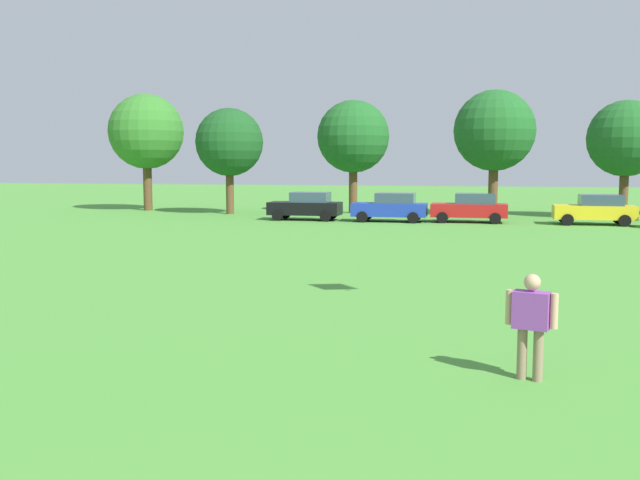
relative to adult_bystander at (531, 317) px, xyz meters
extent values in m
plane|color=#4C9338|center=(-7.72, 17.61, -1.00)|extent=(160.00, 160.00, 0.00)
cylinder|color=#8C7259|center=(0.12, -0.03, -0.59)|extent=(0.15, 0.15, 0.82)
cylinder|color=#8C7259|center=(-0.12, 0.03, -0.59)|extent=(0.15, 0.15, 0.82)
cube|color=purple|center=(0.00, 0.00, 0.12)|extent=(0.61, 0.44, 0.58)
cylinder|color=tan|center=(0.33, -0.09, 0.13)|extent=(0.12, 0.12, 0.55)
cylinder|color=tan|center=(-0.33, 0.09, 0.13)|extent=(0.12, 0.12, 0.55)
sphere|color=tan|center=(0.00, 0.00, 0.56)|extent=(0.26, 0.26, 0.26)
cube|color=black|center=(-11.15, 29.98, -0.30)|extent=(4.30, 1.80, 0.76)
cube|color=#334756|center=(-10.81, 29.98, 0.38)|extent=(2.24, 1.58, 0.60)
cylinder|color=black|center=(-12.62, 29.08, -0.68)|extent=(0.64, 0.22, 0.64)
cylinder|color=black|center=(-12.62, 30.88, -0.68)|extent=(0.64, 0.22, 0.64)
cylinder|color=black|center=(-9.69, 29.08, -0.68)|extent=(0.64, 0.22, 0.64)
cylinder|color=black|center=(-9.69, 30.88, -0.68)|extent=(0.64, 0.22, 0.64)
cube|color=#1E38AD|center=(-6.05, 29.92, -0.30)|extent=(4.30, 1.80, 0.76)
cube|color=#334756|center=(-5.71, 29.92, 0.38)|extent=(2.24, 1.58, 0.60)
cylinder|color=black|center=(-7.52, 29.02, -0.68)|extent=(0.64, 0.22, 0.64)
cylinder|color=black|center=(-7.52, 30.82, -0.68)|extent=(0.64, 0.22, 0.64)
cylinder|color=black|center=(-4.59, 29.02, -0.68)|extent=(0.64, 0.22, 0.64)
cylinder|color=black|center=(-4.59, 30.82, -0.68)|extent=(0.64, 0.22, 0.64)
cube|color=red|center=(-1.51, 30.42, -0.30)|extent=(4.30, 1.80, 0.76)
cube|color=#334756|center=(-1.17, 30.42, 0.38)|extent=(2.24, 1.58, 0.60)
cylinder|color=black|center=(-2.98, 29.52, -0.68)|extent=(0.64, 0.22, 0.64)
cylinder|color=black|center=(-2.98, 31.32, -0.68)|extent=(0.64, 0.22, 0.64)
cylinder|color=black|center=(-0.05, 29.52, -0.68)|extent=(0.64, 0.22, 0.64)
cylinder|color=black|center=(-0.05, 31.32, -0.68)|extent=(0.64, 0.22, 0.64)
cube|color=yellow|center=(5.26, 30.34, -0.30)|extent=(4.30, 1.80, 0.76)
cube|color=#334756|center=(5.60, 30.34, 0.38)|extent=(2.24, 1.58, 0.60)
cylinder|color=black|center=(3.79, 29.44, -0.68)|extent=(0.64, 0.22, 0.64)
cylinder|color=black|center=(3.79, 31.24, -0.68)|extent=(0.64, 0.22, 0.64)
cylinder|color=black|center=(6.72, 29.44, -0.68)|extent=(0.64, 0.22, 0.64)
cylinder|color=black|center=(6.72, 31.24, -0.68)|extent=(0.64, 0.22, 0.64)
cylinder|color=brown|center=(-24.41, 36.08, 0.70)|extent=(0.62, 0.62, 3.39)
sphere|color=#337528|center=(-24.41, 36.08, 4.67)|extent=(5.35, 5.35, 5.35)
cylinder|color=brown|center=(-17.37, 33.99, 0.44)|extent=(0.53, 0.53, 2.87)
sphere|color=#194C1E|center=(-17.37, 33.99, 3.80)|extent=(4.54, 4.54, 4.54)
cylinder|color=brown|center=(-9.44, 36.75, 0.56)|extent=(0.57, 0.57, 3.12)
sphere|color=#1E5B23|center=(-9.44, 36.75, 4.21)|extent=(4.92, 4.92, 4.92)
cylinder|color=brown|center=(-0.12, 35.93, 0.64)|extent=(0.60, 0.60, 3.28)
sphere|color=#1E5B23|center=(-0.12, 35.93, 4.48)|extent=(5.18, 5.18, 5.18)
cylinder|color=brown|center=(7.64, 35.26, 0.47)|extent=(0.54, 0.54, 2.93)
sphere|color=#1E5B23|center=(7.64, 35.26, 3.90)|extent=(4.63, 4.63, 4.63)
camera|label=1|loc=(-0.79, -11.30, 2.38)|focal=39.89mm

